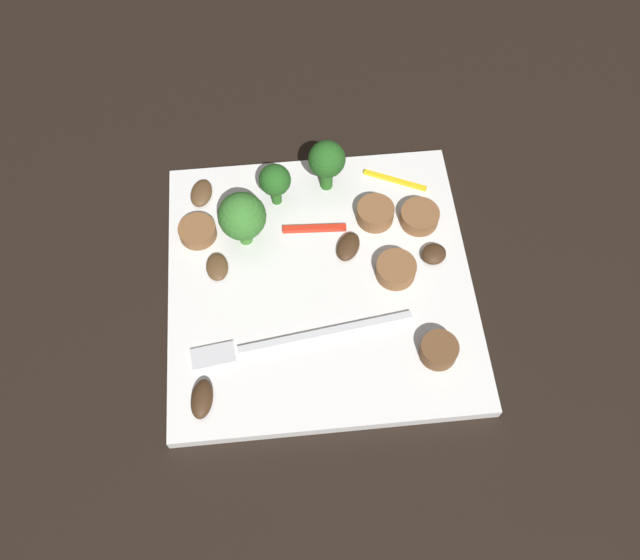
# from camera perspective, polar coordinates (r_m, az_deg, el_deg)

# --- Properties ---
(ground_plane) EXTENTS (1.40, 1.40, 0.00)m
(ground_plane) POSITION_cam_1_polar(r_m,az_deg,el_deg) (0.58, 0.00, -0.55)
(ground_plane) COLOR black
(plate) EXTENTS (0.26, 0.26, 0.01)m
(plate) POSITION_cam_1_polar(r_m,az_deg,el_deg) (0.57, 0.00, -0.28)
(plate) COLOR white
(plate) RESTS_ON ground_plane
(fork) EXTENTS (0.18, 0.03, 0.00)m
(fork) POSITION_cam_1_polar(r_m,az_deg,el_deg) (0.54, -3.04, -5.19)
(fork) COLOR silver
(fork) RESTS_ON plate
(broccoli_floret_0) EXTENTS (0.04, 0.04, 0.06)m
(broccoli_floret_0) POSITION_cam_1_polar(r_m,az_deg,el_deg) (0.56, -6.66, 5.36)
(broccoli_floret_0) COLOR #408630
(broccoli_floret_0) RESTS_ON plate
(broccoli_floret_1) EXTENTS (0.03, 0.03, 0.05)m
(broccoli_floret_1) POSITION_cam_1_polar(r_m,az_deg,el_deg) (0.59, -3.86, 8.42)
(broccoli_floret_1) COLOR #296420
(broccoli_floret_1) RESTS_ON plate
(broccoli_floret_2) EXTENTS (0.03, 0.03, 0.06)m
(broccoli_floret_2) POSITION_cam_1_polar(r_m,az_deg,el_deg) (0.59, 0.58, 10.14)
(broccoli_floret_2) COLOR #296420
(broccoli_floret_2) RESTS_ON plate
(sausage_slice_0) EXTENTS (0.04, 0.04, 0.01)m
(sausage_slice_0) POSITION_cam_1_polar(r_m,az_deg,el_deg) (0.60, -10.40, 4.10)
(sausage_slice_0) COLOR brown
(sausage_slice_0) RESTS_ON plate
(sausage_slice_1) EXTENTS (0.05, 0.05, 0.01)m
(sausage_slice_1) POSITION_cam_1_polar(r_m,az_deg,el_deg) (0.57, 6.52, 0.71)
(sausage_slice_1) COLOR brown
(sausage_slice_1) RESTS_ON plate
(sausage_slice_2) EXTENTS (0.05, 0.05, 0.02)m
(sausage_slice_2) POSITION_cam_1_polar(r_m,az_deg,el_deg) (0.60, 4.74, 5.69)
(sausage_slice_2) COLOR brown
(sausage_slice_2) RESTS_ON plate
(sausage_slice_3) EXTENTS (0.04, 0.04, 0.01)m
(sausage_slice_3) POSITION_cam_1_polar(r_m,az_deg,el_deg) (0.60, 8.48, 5.35)
(sausage_slice_3) COLOR brown
(sausage_slice_3) RESTS_ON plate
(sausage_slice_4) EXTENTS (0.03, 0.03, 0.02)m
(sausage_slice_4) POSITION_cam_1_polar(r_m,az_deg,el_deg) (0.54, 10.10, -5.92)
(sausage_slice_4) COLOR brown
(sausage_slice_4) RESTS_ON plate
(mushroom_0) EXTENTS (0.03, 0.03, 0.01)m
(mushroom_0) POSITION_cam_1_polar(r_m,az_deg,el_deg) (0.58, 9.68, 2.20)
(mushroom_0) COLOR #422B19
(mushroom_0) RESTS_ON plate
(mushroom_1) EXTENTS (0.03, 0.03, 0.01)m
(mushroom_1) POSITION_cam_1_polar(r_m,az_deg,el_deg) (0.58, 2.43, 2.87)
(mushroom_1) COLOR #422B19
(mushroom_1) RESTS_ON plate
(mushroom_2) EXTENTS (0.02, 0.03, 0.01)m
(mushroom_2) POSITION_cam_1_polar(r_m,az_deg,el_deg) (0.53, -10.03, -9.96)
(mushroom_2) COLOR #422B19
(mushroom_2) RESTS_ON plate
(mushroom_3) EXTENTS (0.02, 0.03, 0.01)m
(mushroom_3) POSITION_cam_1_polar(r_m,az_deg,el_deg) (0.58, -8.76, 1.10)
(mushroom_3) COLOR brown
(mushroom_3) RESTS_ON plate
(mushroom_4) EXTENTS (0.03, 0.03, 0.01)m
(mushroom_4) POSITION_cam_1_polar(r_m,az_deg,el_deg) (0.62, -10.08, 7.30)
(mushroom_4) COLOR brown
(mushroom_4) RESTS_ON plate
(pepper_strip_0) EXTENTS (0.06, 0.01, 0.00)m
(pepper_strip_0) POSITION_cam_1_polar(r_m,az_deg,el_deg) (0.59, -0.71, 4.40)
(pepper_strip_0) COLOR red
(pepper_strip_0) RESTS_ON plate
(pepper_strip_1) EXTENTS (0.06, 0.03, 0.00)m
(pepper_strip_1) POSITION_cam_1_polar(r_m,az_deg,el_deg) (0.63, 6.41, 8.45)
(pepper_strip_1) COLOR yellow
(pepper_strip_1) RESTS_ON plate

